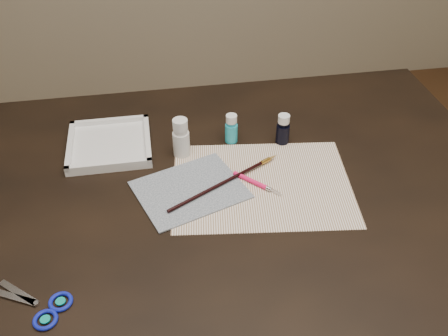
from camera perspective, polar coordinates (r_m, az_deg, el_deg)
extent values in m
cube|color=black|center=(1.38, 0.00, -13.92)|extent=(1.30, 0.90, 0.75)
cube|color=white|center=(1.11, 4.34, -1.81)|extent=(0.43, 0.35, 0.00)
cube|color=#17273F|center=(1.09, -3.91, -2.49)|extent=(0.27, 0.24, 0.00)
cylinder|color=white|center=(1.17, -4.94, 3.49)|extent=(0.05, 0.05, 0.10)
cylinder|color=#23AAC2|center=(1.22, 0.84, 4.55)|extent=(0.04, 0.04, 0.07)
cylinder|color=black|center=(1.22, 6.76, 4.43)|extent=(0.04, 0.04, 0.08)
cube|color=white|center=(1.24, -12.96, 2.73)|extent=(0.20, 0.20, 0.02)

